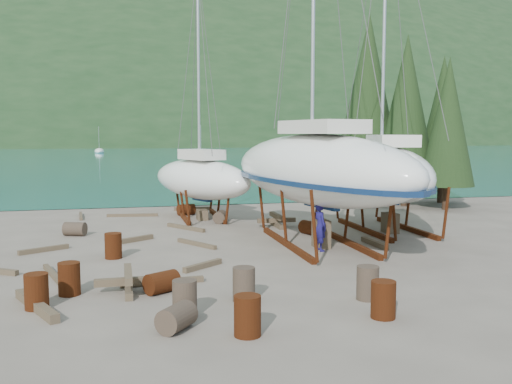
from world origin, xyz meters
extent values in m
plane|color=#60554C|center=(0.00, 0.00, 0.00)|extent=(600.00, 600.00, 0.00)
plane|color=#187A77|center=(0.00, 315.00, 0.01)|extent=(700.00, 700.00, 0.00)
ellipsoid|color=#1A3319|center=(0.00, 320.00, 0.00)|extent=(800.00, 360.00, 110.00)
cube|color=beige|center=(-20.00, 190.00, 2.00)|extent=(6.00, 5.00, 4.00)
cube|color=#A54C2D|center=(-20.00, 190.00, 4.80)|extent=(6.60, 5.60, 1.60)
cube|color=beige|center=(30.00, 190.00, 2.00)|extent=(6.00, 5.00, 4.00)
cube|color=#A54C2D|center=(30.00, 190.00, 4.80)|extent=(6.60, 5.60, 1.60)
cylinder|color=black|center=(12.50, 12.00, 0.80)|extent=(0.36, 0.36, 1.60)
cone|color=black|center=(12.50, 12.00, 5.80)|extent=(3.60, 3.60, 8.40)
cylinder|color=black|center=(14.00, 10.00, 0.68)|extent=(0.36, 0.36, 1.36)
cone|color=black|center=(14.00, 10.00, 4.93)|extent=(3.06, 3.06, 7.14)
cylinder|color=black|center=(11.00, 14.00, 0.92)|extent=(0.36, 0.36, 1.84)
cone|color=black|center=(11.00, 14.00, 6.67)|extent=(4.14, 4.14, 9.66)
cylinder|color=black|center=(15.50, 13.00, 0.72)|extent=(0.36, 0.36, 1.44)
cone|color=black|center=(15.50, 13.00, 5.22)|extent=(3.24, 3.24, 7.56)
ellipsoid|color=white|center=(10.00, 80.00, 0.38)|extent=(2.00, 5.00, 1.40)
cylinder|color=silver|center=(10.00, 80.00, 3.23)|extent=(0.08, 0.08, 5.00)
ellipsoid|color=white|center=(-8.00, 110.00, 0.38)|extent=(2.00, 5.00, 1.40)
cylinder|color=silver|center=(-8.00, 110.00, 3.23)|extent=(0.08, 0.08, 5.00)
ellipsoid|color=white|center=(3.48, 2.07, 2.92)|extent=(5.87, 12.13, 2.72)
cube|color=#0E2347|center=(3.48, 1.48, 2.01)|extent=(0.70, 2.10, 1.00)
cube|color=silver|center=(3.48, 1.48, 4.53)|extent=(2.59, 3.82, 0.50)
cube|color=#511D0D|center=(2.29, 2.07, 0.10)|extent=(0.18, 6.42, 0.20)
cube|color=#511D0D|center=(4.67, 2.07, 0.10)|extent=(0.18, 6.42, 0.20)
cube|color=brown|center=(3.48, 1.48, 0.53)|extent=(0.50, 0.80, 1.06)
ellipsoid|color=white|center=(7.50, 4.34, 2.55)|extent=(4.94, 10.40, 2.37)
cube|color=#0E2347|center=(7.50, 3.84, 1.81)|extent=(0.62, 1.81, 1.00)
cube|color=silver|center=(7.50, 3.84, 3.98)|extent=(2.19, 3.27, 0.50)
cylinder|color=silver|center=(7.50, 4.84, 9.83)|extent=(0.14, 0.14, 12.01)
cube|color=#511D0D|center=(6.48, 4.34, 0.10)|extent=(0.18, 5.50, 0.20)
cube|color=#511D0D|center=(8.52, 4.34, 0.10)|extent=(0.18, 5.50, 0.20)
cube|color=brown|center=(7.50, 3.84, 0.43)|extent=(0.50, 0.80, 0.86)
ellipsoid|color=white|center=(0.10, 9.85, 2.00)|extent=(5.46, 8.10, 2.00)
cube|color=#0E2347|center=(0.10, 9.46, 1.45)|extent=(0.81, 1.38, 1.00)
cube|color=silver|center=(0.10, 9.46, 3.25)|extent=(2.19, 2.68, 0.50)
cylinder|color=silver|center=(0.10, 10.24, 7.77)|extent=(0.14, 0.14, 9.34)
cube|color=#511D0D|center=(-0.76, 9.85, 0.10)|extent=(0.18, 4.28, 0.20)
cube|color=#511D0D|center=(0.96, 9.85, 0.10)|extent=(0.18, 4.28, 0.20)
cube|color=brown|center=(0.10, 9.46, 0.25)|extent=(0.50, 0.80, 0.50)
imported|color=#171250|center=(3.24, 0.95, 0.90)|extent=(0.51, 0.71, 1.80)
cylinder|color=#2D2823|center=(-2.72, -6.37, 0.29)|extent=(1.00, 1.05, 0.58)
cylinder|color=#511D0D|center=(-1.29, -7.05, 0.44)|extent=(0.58, 0.58, 0.88)
cylinder|color=#511D0D|center=(-0.49, 11.25, 0.29)|extent=(0.99, 0.77, 0.58)
cylinder|color=#2D2823|center=(-0.82, -4.54, 0.44)|extent=(0.58, 0.58, 0.88)
cylinder|color=#511D0D|center=(3.97, 4.24, 0.29)|extent=(0.84, 1.02, 0.58)
cylinder|color=#511D0D|center=(2.05, -6.63, 0.44)|extent=(0.58, 0.58, 0.88)
cylinder|color=#2D2823|center=(-5.74, 6.26, 0.29)|extent=(1.03, 0.86, 0.58)
cylinder|color=#511D0D|center=(-5.23, -2.92, 0.44)|extent=(0.58, 0.58, 0.88)
cylinder|color=#2D2823|center=(0.82, 8.26, 0.29)|extent=(0.85, 1.03, 0.58)
cylinder|color=#511D0D|center=(-2.82, -3.30, 0.29)|extent=(1.05, 0.96, 0.58)
cylinder|color=#511D0D|center=(-5.91, -4.00, 0.44)|extent=(0.58, 0.58, 0.88)
cylinder|color=#511D0D|center=(-4.13, 1.41, 0.44)|extent=(0.58, 0.58, 0.88)
cylinder|color=#2D2823|center=(-2.44, -5.47, 0.44)|extent=(0.58, 0.58, 0.88)
cylinder|color=#2D2823|center=(2.33, -5.17, 0.44)|extent=(0.58, 0.58, 0.88)
cube|color=brown|center=(-5.84, 11.72, 0.07)|extent=(0.31, 2.33, 0.14)
cube|color=brown|center=(5.60, 1.35, 0.10)|extent=(0.28, 1.93, 0.19)
cube|color=brown|center=(-5.78, -1.11, 0.07)|extent=(1.05, 3.09, 0.15)
cube|color=brown|center=(-6.61, 3.12, 0.09)|extent=(1.69, 1.08, 0.17)
cube|color=brown|center=(-2.74, -2.45, 0.08)|extent=(2.37, 0.33, 0.16)
cube|color=brown|center=(0.08, 13.01, 0.10)|extent=(2.07, 0.39, 0.19)
cube|color=brown|center=(-1.34, -0.75, 0.09)|extent=(1.40, 1.20, 0.17)
cube|color=brown|center=(-3.38, 4.31, 0.09)|extent=(1.62, 1.20, 0.19)
cube|color=brown|center=(-3.26, 11.35, 0.08)|extent=(2.59, 0.49, 0.15)
cube|color=brown|center=(-1.03, 6.77, 0.08)|extent=(1.50, 2.14, 0.16)
cube|color=brown|center=(-1.05, 2.95, 0.08)|extent=(1.29, 1.97, 0.15)
cube|color=brown|center=(-5.92, -4.08, 0.11)|extent=(1.34, 2.56, 0.23)
cube|color=brown|center=(-3.70, -3.02, 0.10)|extent=(0.20, 1.80, 0.20)
cube|color=brown|center=(-3.70, -3.02, 0.30)|extent=(1.80, 0.20, 0.20)
cube|color=brown|center=(-3.70, -3.02, 0.50)|extent=(0.20, 1.80, 0.20)
cube|color=brown|center=(3.13, 6.51, 0.10)|extent=(0.20, 1.80, 0.20)
cube|color=brown|center=(3.13, 6.51, 0.30)|extent=(1.80, 0.20, 0.20)
cube|color=brown|center=(3.13, 6.51, 0.50)|extent=(0.20, 1.80, 0.20)
camera|label=1|loc=(-3.86, -18.52, 4.30)|focal=40.00mm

